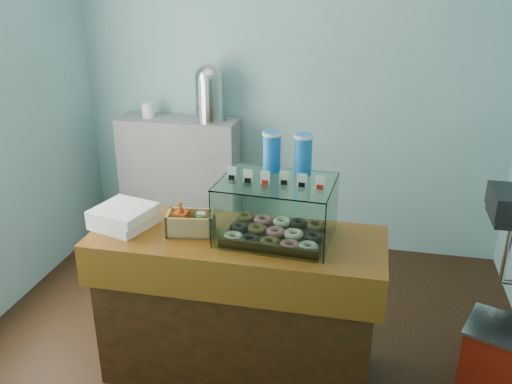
% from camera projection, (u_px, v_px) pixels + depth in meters
% --- Properties ---
extents(ground, '(3.50, 3.50, 0.00)m').
position_uv_depth(ground, '(248.00, 343.00, 3.50)').
color(ground, black).
rests_on(ground, ground).
extents(room_shell, '(3.54, 3.04, 2.82)m').
position_uv_depth(room_shell, '(252.00, 78.00, 2.85)').
color(room_shell, '#79ADB0').
rests_on(room_shell, ground).
extents(counter, '(1.60, 0.60, 0.90)m').
position_uv_depth(counter, '(238.00, 305.00, 3.09)').
color(counter, '#46240D').
rests_on(counter, ground).
extents(back_shelf, '(1.00, 0.32, 1.10)m').
position_uv_depth(back_shelf, '(181.00, 181.00, 4.66)').
color(back_shelf, gray).
rests_on(back_shelf, ground).
extents(display_case, '(0.62, 0.47, 0.54)m').
position_uv_depth(display_case, '(279.00, 206.00, 2.87)').
color(display_case, black).
rests_on(display_case, counter).
extents(condiment_crate, '(0.27, 0.19, 0.19)m').
position_uv_depth(condiment_crate, '(189.00, 222.00, 2.93)').
color(condiment_crate, tan).
rests_on(condiment_crate, counter).
extents(pastry_boxes, '(0.37, 0.37, 0.12)m').
position_uv_depth(pastry_boxes, '(124.00, 216.00, 3.02)').
color(pastry_boxes, white).
rests_on(pastry_boxes, counter).
extents(coffee_urn, '(0.25, 0.25, 0.47)m').
position_uv_depth(coffee_urn, '(209.00, 91.00, 4.29)').
color(coffee_urn, silver).
rests_on(coffee_urn, back_shelf).
extents(red_cooler, '(0.55, 0.49, 0.40)m').
position_uv_depth(red_cooler, '(506.00, 359.00, 3.05)').
color(red_cooler, red).
rests_on(red_cooler, ground).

